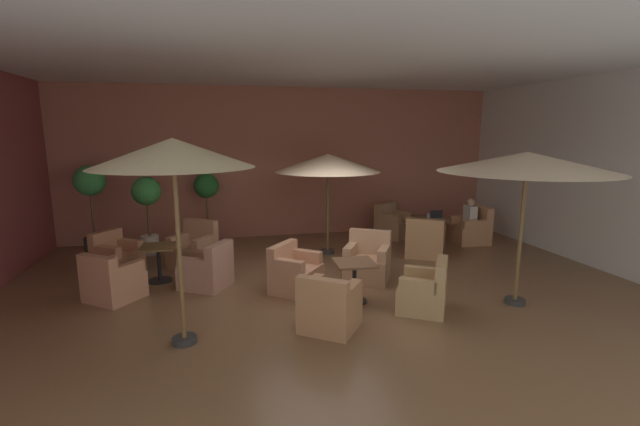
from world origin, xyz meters
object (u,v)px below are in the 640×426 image
Objects in this scene: patio_umbrella_tall_red at (527,163)px; patron_blue_shirt at (470,214)px; cafe_table_front_left at (430,225)px; potted_tree_left_corner at (207,193)px; armchair_mid_center_north at (425,292)px; patio_umbrella_center_beige at (328,163)px; armchair_front_right_north at (194,250)px; armchair_mid_center_west at (329,308)px; armchair_front_right_south at (112,282)px; open_laptop at (435,216)px; cafe_table_front_right at (159,257)px; armchair_front_right_west at (208,271)px; armchair_front_left_east at (471,230)px; armchair_front_left_north at (425,242)px; patio_umbrella_near_wall at (173,155)px; potted_tree_mid_left at (147,202)px; armchair_front_left_south at (393,225)px; armchair_mid_center_east at (367,262)px; armchair_mid_center_south at (295,273)px; armchair_front_right_east at (117,259)px; iced_drink_cup at (429,216)px; cafe_table_mid_center at (354,273)px.

patio_umbrella_tall_red is 3.93× the size of patron_blue_shirt.
potted_tree_left_corner is (-5.30, 1.37, 0.77)m from cafe_table_front_left.
potted_tree_left_corner reaches higher than patron_blue_shirt.
armchair_mid_center_north is 0.43× the size of patio_umbrella_center_beige.
armchair_front_right_north is 4.05m from armchair_mid_center_west.
armchair_mid_center_west is (3.20, -1.88, 0.01)m from armchair_front_right_south.
cafe_table_front_left is at bearing 129.34° from open_laptop.
armchair_front_right_west is (0.88, -0.53, -0.16)m from cafe_table_front_right.
armchair_front_left_east is at bearing 67.91° from patio_umbrella_tall_red.
armchair_front_right_west is at bearing 9.93° from armchair_front_right_south.
armchair_front_left_east is (1.67, 0.86, 0.00)m from armchair_front_left_north.
armchair_front_right_west is at bearing -147.89° from patio_umbrella_center_beige.
armchair_front_right_west is 0.38× the size of patio_umbrella_near_wall.
patio_umbrella_near_wall is at bearing -89.59° from armchair_front_right_north.
potted_tree_mid_left is 5.59× the size of open_laptop.
armchair_front_left_south is at bearing 148.91° from patron_blue_shirt.
armchair_front_right_west is at bearing 174.48° from armchair_mid_center_east.
armchair_front_right_east is at bearing 152.86° from armchair_mid_center_south.
armchair_front_left_east is 8.32× the size of iced_drink_cup.
patio_umbrella_near_wall is at bearing -175.84° from armchair_mid_center_north.
armchair_front_left_south is 4.79m from armchair_mid_center_north.
patio_umbrella_near_wall is 3.93× the size of patron_blue_shirt.
armchair_front_left_north is at bearing -89.94° from armchair_front_left_south.
patio_umbrella_tall_red reaches higher than armchair_front_right_east.
patio_umbrella_near_wall is (1.24, -1.83, 2.16)m from armchair_front_right_south.
cafe_table_front_right is 3.68m from cafe_table_mid_center.
cafe_table_mid_center is 6.15× the size of iced_drink_cup.
patio_umbrella_center_beige is at bearing 98.22° from armchair_mid_center_east.
patio_umbrella_near_wall reaches higher than armchair_mid_center_west.
iced_drink_cup is at bearing 32.19° from armchair_mid_center_south.
armchair_front_right_south is at bearing 174.73° from armchair_mid_center_south.
patio_umbrella_near_wall is (-5.12, -0.17, 0.19)m from patio_umbrella_tall_red.
armchair_front_right_north reaches higher than armchair_mid_center_north.
armchair_mid_center_south reaches higher than iced_drink_cup.
armchair_front_right_north is 1.06× the size of armchair_mid_center_west.
armchair_front_right_north is at bearing -47.59° from potted_tree_mid_left.
armchair_mid_center_east is 0.44× the size of patio_umbrella_center_beige.
patio_umbrella_tall_red is at bearing -24.72° from armchair_front_right_east.
patio_umbrella_near_wall is at bearing -148.75° from armchair_front_left_north.
patio_umbrella_near_wall reaches higher than armchair_mid_center_south.
cafe_table_front_right is 1.03m from armchair_front_right_south.
patio_umbrella_center_beige is (0.28, 2.90, 1.57)m from cafe_table_mid_center.
armchair_mid_center_west is 1.49× the size of patron_blue_shirt.
patio_umbrella_tall_red is at bearing -35.62° from potted_tree_mid_left.
cafe_table_mid_center is at bearing -28.93° from cafe_table_front_right.
open_laptop is at bearing 46.82° from armchair_mid_center_west.
armchair_mid_center_north is 1.00× the size of armchair_mid_center_west.
cafe_table_mid_center is at bearing -30.03° from armchair_front_right_east.
open_laptop is at bearing 18.07° from armchair_front_right_west.
armchair_front_right_east is at bearing 98.73° from armchair_front_right_south.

